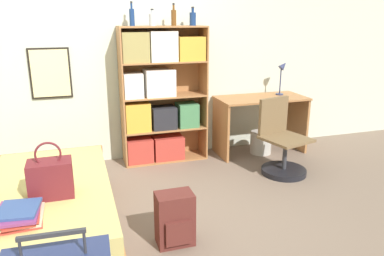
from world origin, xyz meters
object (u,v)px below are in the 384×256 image
(bottle_brown, at_px, (152,19))
(desk_lamp, at_px, (283,72))
(bottle_clear, at_px, (174,17))
(book_stack_on_bed, at_px, (19,214))
(bottle_green, at_px, (132,17))
(desk_chair, at_px, (282,151))
(bed, at_px, (51,209))
(bottle_blue, at_px, (193,18))
(waste_bin, at_px, (261,142))
(bookcase, at_px, (159,96))
(backpack, at_px, (175,219))
(handbag, at_px, (51,178))
(desk, at_px, (260,114))

(bottle_brown, relative_size, desk_lamp, 0.41)
(bottle_clear, bearing_deg, book_stack_on_bed, -130.58)
(bottle_green, relative_size, bottle_brown, 1.42)
(desk_lamp, bearing_deg, desk_chair, -117.80)
(bed, bearing_deg, bottle_green, 55.30)
(bottle_blue, bearing_deg, bottle_clear, -178.07)
(bottle_blue, distance_m, waste_bin, 1.83)
(desk_lamp, bearing_deg, bottle_green, 177.93)
(waste_bin, bearing_deg, bed, -155.21)
(bookcase, height_order, bottle_clear, bottle_clear)
(bottle_brown, xyz_separation_m, desk_lamp, (1.72, -0.00, -0.66))
(desk_chair, relative_size, backpack, 1.98)
(bottle_clear, bearing_deg, desk_chair, -37.53)
(bed, relative_size, bottle_blue, 8.68)
(bookcase, relative_size, desk_lamp, 3.62)
(bed, relative_size, bottle_green, 6.98)
(handbag, height_order, desk_chair, desk_chair)
(desk_lamp, xyz_separation_m, backpack, (-1.96, -1.80, -0.84))
(desk, bearing_deg, book_stack_on_bed, -147.17)
(book_stack_on_bed, height_order, bottle_green, bottle_green)
(desk, bearing_deg, bottle_blue, 173.21)
(book_stack_on_bed, bearing_deg, desk_chair, 21.68)
(desk, distance_m, desk_lamp, 0.63)
(bottle_clear, relative_size, desk, 0.22)
(handbag, bearing_deg, waste_bin, 28.69)
(handbag, bearing_deg, desk, 29.62)
(waste_bin, bearing_deg, handbag, -151.31)
(bottle_clear, xyz_separation_m, bottle_blue, (0.23, 0.01, -0.01))
(handbag, xyz_separation_m, backpack, (0.90, -0.28, -0.35))
(bottle_clear, bearing_deg, bookcase, 178.99)
(bed, distance_m, desk_lamp, 3.30)
(bed, xyz_separation_m, handbag, (0.04, -0.20, 0.36))
(bed, xyz_separation_m, bottle_green, (0.96, 1.39, 1.54))
(book_stack_on_bed, xyz_separation_m, waste_bin, (2.72, 1.70, -0.32))
(bookcase, bearing_deg, bottle_blue, 0.57)
(waste_bin, bearing_deg, bottle_green, 172.90)
(bottle_clear, distance_m, desk_lamp, 1.62)
(bottle_green, height_order, desk_lamp, bottle_green)
(bottle_brown, bearing_deg, handbag, -126.93)
(handbag, distance_m, bottle_green, 2.18)
(desk, bearing_deg, desk_chair, -96.67)
(bottle_brown, bearing_deg, bookcase, 25.79)
(handbag, distance_m, desk_chair, 2.57)
(bookcase, height_order, desk_lamp, bookcase)
(bottle_brown, bearing_deg, bottle_green, 162.75)
(bed, bearing_deg, desk_chair, 12.10)
(bottle_blue, height_order, waste_bin, bottle_blue)
(desk_chair, xyz_separation_m, waste_bin, (0.08, 0.65, -0.12))
(bed, xyz_separation_m, desk, (2.57, 1.24, 0.31))
(bookcase, distance_m, desk_chair, 1.60)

